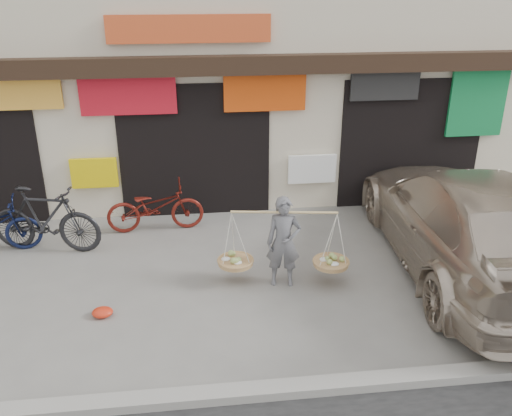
{
  "coord_description": "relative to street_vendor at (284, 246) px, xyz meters",
  "views": [
    {
      "loc": [
        -0.04,
        -6.99,
        4.61
      ],
      "look_at": [
        0.92,
        0.9,
        1.17
      ],
      "focal_mm": 38.0,
      "sensor_mm": 36.0,
      "label": 1
    }
  ],
  "objects": [
    {
      "name": "shophouse_block",
      "position": [
        -1.31,
        5.93,
        2.77
      ],
      "size": [
        14.0,
        6.32,
        7.0
      ],
      "color": "beige",
      "rests_on": "ground"
    },
    {
      "name": "kerb",
      "position": [
        -1.31,
        -2.49,
        -0.62
      ],
      "size": [
        70.0,
        0.25,
        0.12
      ],
      "primitive_type": "cube",
      "color": "gray",
      "rests_on": "ground"
    },
    {
      "name": "street_vendor",
      "position": [
        0.0,
        0.0,
        0.0
      ],
      "size": [
        2.07,
        0.78,
        1.49
      ],
      "rotation": [
        0.0,
        0.0,
        -0.14
      ],
      "color": "slate",
      "rests_on": "ground"
    },
    {
      "name": "bike_2",
      "position": [
        -2.12,
        2.27,
        -0.19
      ],
      "size": [
        1.89,
        0.76,
        0.97
      ],
      "primitive_type": "imported",
      "rotation": [
        0.0,
        0.0,
        1.64
      ],
      "color": "maroon",
      "rests_on": "ground"
    },
    {
      "name": "ground",
      "position": [
        -1.31,
        -0.49,
        -0.68
      ],
      "size": [
        70.0,
        70.0,
        0.0
      ],
      "primitive_type": "plane",
      "color": "gray",
      "rests_on": "ground"
    },
    {
      "name": "bike_1",
      "position": [
        -4.02,
        1.65,
        -0.07
      ],
      "size": [
        2.11,
        1.04,
        1.22
      ],
      "primitive_type": "imported",
      "rotation": [
        0.0,
        0.0,
        1.33
      ],
      "color": "black",
      "rests_on": "ground"
    },
    {
      "name": "red_bag",
      "position": [
        -2.77,
        -0.6,
        -0.61
      ],
      "size": [
        0.31,
        0.25,
        0.14
      ],
      "primitive_type": "ellipsoid",
      "color": "red",
      "rests_on": "ground"
    },
    {
      "name": "suv",
      "position": [
        3.12,
        0.2,
        0.18
      ],
      "size": [
        2.83,
        6.1,
        1.72
      ],
      "rotation": [
        0.0,
        0.0,
        3.07
      ],
      "color": "#BDAC98",
      "rests_on": "ground"
    }
  ]
}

